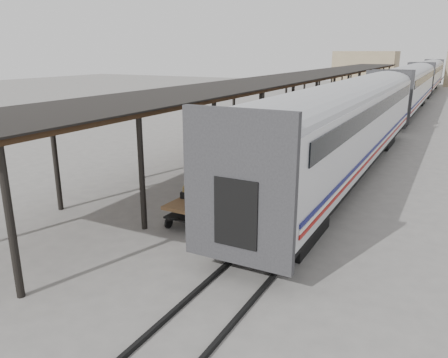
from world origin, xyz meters
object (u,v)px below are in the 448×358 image
porter (191,183)px  pedestrian (269,134)px  baggage_cart (195,205)px  luggage_tug (286,129)px

porter → pedestrian: size_ratio=1.05×
porter → pedestrian: 14.53m
baggage_cart → pedestrian: 13.82m
luggage_tug → pedestrian: size_ratio=1.06×
luggage_tug → porter: bearing=-98.0°
pedestrian → luggage_tug: bearing=-100.6°
baggage_cart → luggage_tug: (-2.85, 16.98, -0.05)m
porter → pedestrian: bearing=21.5°
porter → pedestrian: porter is taller
luggage_tug → porter: porter is taller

